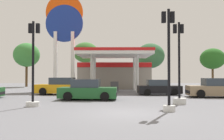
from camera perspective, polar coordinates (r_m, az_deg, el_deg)
The scene contains 14 objects.
ground_plane at distance 12.03m, azimuth 2.97°, elevation -9.96°, with size 90.00×90.00×0.00m, color slate.
gas_station at distance 33.58m, azimuth 0.55°, elevation -0.68°, with size 9.71×12.92×4.67m.
station_pole_sign at distance 30.82m, azimuth -11.06°, elevation 9.43°, with size 4.56×0.56×11.83m.
car_0 at distance 23.78m, azimuth -11.80°, elevation -3.86°, with size 4.66×2.39×1.61m.
car_1 at distance 22.16m, azimuth 22.86°, elevation -4.01°, with size 4.56×2.28×1.59m.
car_2 at distance 18.36m, azimuth -5.68°, elevation -4.77°, with size 4.37×2.14×1.53m.
car_3 at distance 23.30m, azimuth 10.88°, elevation -4.13°, with size 4.02×1.91×1.42m.
traffic_signal_0 at distance 12.70m, azimuth 13.10°, elevation 0.39°, with size 0.65×0.66×5.19m.
traffic_signal_1 at distance 16.00m, azimuth 15.40°, elevation -2.34°, with size 0.83×0.83×5.19m.
traffic_signal_2 at distance 15.07m, azimuth -17.92°, elevation -1.33°, with size 0.77×0.77×5.00m.
tree_0 at distance 41.68m, azimuth -19.30°, elevation 3.31°, with size 4.14×4.14×7.03m.
tree_1 at distance 39.61m, azimuth -6.17°, elevation 4.06°, with size 4.03×4.03×7.14m.
tree_2 at distance 39.29m, azimuth 8.94°, elevation 3.28°, with size 4.46×4.46×6.90m.
tree_3 at distance 40.77m, azimuth 22.41°, elevation 2.43°, with size 3.77×3.77×5.99m.
Camera 1 is at (-0.53, -11.88, 1.82)m, focal length 39.18 mm.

